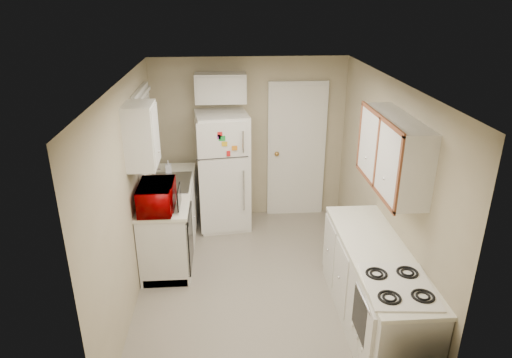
{
  "coord_description": "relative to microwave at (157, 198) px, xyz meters",
  "views": [
    {
      "loc": [
        -0.35,
        -4.52,
        3.23
      ],
      "look_at": [
        0.0,
        0.5,
        1.15
      ],
      "focal_mm": 32.0,
      "sensor_mm": 36.0,
      "label": 1
    }
  ],
  "objects": [
    {
      "name": "ceiling",
      "position": [
        1.15,
        -0.27,
        1.35
      ],
      "size": [
        3.8,
        3.8,
        0.0
      ],
      "primitive_type": "plane",
      "color": "white",
      "rests_on": "floor"
    },
    {
      "name": "wall_left",
      "position": [
        -0.25,
        -0.27,
        0.15
      ],
      "size": [
        3.8,
        3.8,
        0.0
      ],
      "primitive_type": "plane",
      "color": "tan",
      "rests_on": "floor"
    },
    {
      "name": "sink",
      "position": [
        0.05,
        0.78,
        -0.19
      ],
      "size": [
        0.54,
        0.74,
        0.16
      ],
      "primitive_type": "cube",
      "color": "gray",
      "rests_on": "left_counter"
    },
    {
      "name": "interior_door",
      "position": [
        1.85,
        1.59,
        -0.03
      ],
      "size": [
        0.86,
        0.06,
        2.08
      ],
      "primitive_type": "cube",
      "color": "white",
      "rests_on": "floor"
    },
    {
      "name": "wall_front",
      "position": [
        1.15,
        -2.17,
        0.15
      ],
      "size": [
        2.8,
        2.8,
        0.0
      ],
      "primitive_type": "plane",
      "color": "tan",
      "rests_on": "floor"
    },
    {
      "name": "soap_bottle",
      "position": [
        0.0,
        1.15,
        -0.05
      ],
      "size": [
        0.09,
        0.09,
        0.18
      ],
      "primitive_type": "imported",
      "rotation": [
        0.0,
        0.0,
        0.12
      ],
      "color": "white",
      "rests_on": "left_counter"
    },
    {
      "name": "dishwasher",
      "position": [
        0.34,
        0.03,
        -0.56
      ],
      "size": [
        0.03,
        0.58,
        0.72
      ],
      "primitive_type": "cube",
      "color": "black",
      "rests_on": "floor"
    },
    {
      "name": "refrigerator",
      "position": [
        0.75,
        1.3,
        -0.2
      ],
      "size": [
        0.78,
        0.76,
        1.69
      ],
      "primitive_type": "cube",
      "rotation": [
        0.0,
        0.0,
        0.13
      ],
      "color": "white",
      "rests_on": "floor"
    },
    {
      "name": "cabinet_over_fridge",
      "position": [
        0.75,
        1.48,
        0.95
      ],
      "size": [
        0.7,
        0.3,
        0.4
      ],
      "primitive_type": "cube",
      "color": "silver",
      "rests_on": "wall_back"
    },
    {
      "name": "window_blinds",
      "position": [
        -0.21,
        0.78,
        0.55
      ],
      "size": [
        0.1,
        0.98,
        1.08
      ],
      "primitive_type": "cube",
      "color": "silver",
      "rests_on": "wall_left"
    },
    {
      "name": "microwave",
      "position": [
        0.0,
        0.0,
        0.0
      ],
      "size": [
        0.57,
        0.32,
        0.38
      ],
      "primitive_type": "imported",
      "rotation": [
        0.0,
        0.0,
        1.57
      ],
      "color": "#A00001",
      "rests_on": "left_counter"
    },
    {
      "name": "stove",
      "position": [
        2.24,
        -1.64,
        -0.63
      ],
      "size": [
        0.62,
        0.74,
        0.84
      ],
      "primitive_type": "cube",
      "rotation": [
        0.0,
        0.0,
        -0.09
      ],
      "color": "white",
      "rests_on": "floor"
    },
    {
      "name": "upper_cabinet_right",
      "position": [
        2.4,
        -0.77,
        0.75
      ],
      "size": [
        0.3,
        1.2,
        0.7
      ],
      "primitive_type": "cube",
      "color": "silver",
      "rests_on": "wall_right"
    },
    {
      "name": "floor",
      "position": [
        1.15,
        -0.27,
        -1.05
      ],
      "size": [
        3.8,
        3.8,
        0.0
      ],
      "primitive_type": "plane",
      "color": "#A89E8D",
      "rests_on": "ground"
    },
    {
      "name": "wall_back",
      "position": [
        1.15,
        1.63,
        0.15
      ],
      "size": [
        2.8,
        2.8,
        0.0
      ],
      "primitive_type": "plane",
      "color": "tan",
      "rests_on": "floor"
    },
    {
      "name": "wall_right",
      "position": [
        2.55,
        -0.27,
        0.15
      ],
      "size": [
        3.8,
        3.8,
        0.0
      ],
      "primitive_type": "plane",
      "color": "tan",
      "rests_on": "floor"
    },
    {
      "name": "upper_cabinet_left",
      "position": [
        -0.1,
        -0.05,
        0.75
      ],
      "size": [
        0.3,
        0.45,
        0.7
      ],
      "primitive_type": "cube",
      "color": "silver",
      "rests_on": "wall_left"
    },
    {
      "name": "right_counter",
      "position": [
        2.25,
        -1.07,
        -0.6
      ],
      "size": [
        0.6,
        2.0,
        0.9
      ],
      "primitive_type": "cube",
      "color": "silver",
      "rests_on": "floor"
    },
    {
      "name": "left_counter",
      "position": [
        0.05,
        0.63,
        -0.6
      ],
      "size": [
        0.6,
        1.8,
        0.9
      ],
      "primitive_type": "cube",
      "color": "silver",
      "rests_on": "floor"
    }
  ]
}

